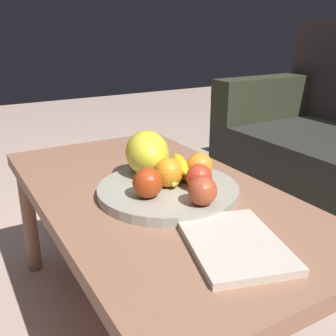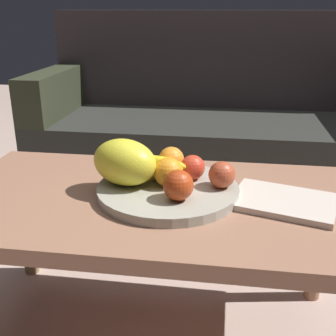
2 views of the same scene
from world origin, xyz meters
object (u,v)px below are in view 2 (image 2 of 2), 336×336
(couch, at_px, (208,133))
(apple_front, at_px, (222,175))
(orange_left, at_px, (171,160))
(fruit_bowl, at_px, (168,190))
(melon_large_front, at_px, (125,162))
(coffee_table, at_px, (151,214))
(banana_bunch, at_px, (163,170))
(apple_left, at_px, (178,185))
(orange_front, at_px, (168,172))
(apple_right, at_px, (193,167))
(magazine, at_px, (284,202))

(couch, xyz_separation_m, apple_front, (0.09, -1.11, 0.21))
(orange_left, bearing_deg, fruit_bowl, -86.72)
(couch, relative_size, fruit_bowl, 4.60)
(melon_large_front, bearing_deg, couch, 81.90)
(melon_large_front, height_order, apple_front, melon_large_front)
(coffee_table, relative_size, banana_bunch, 6.68)
(fruit_bowl, bearing_deg, apple_left, -65.12)
(apple_front, relative_size, apple_left, 0.93)
(orange_front, bearing_deg, apple_right, 44.67)
(coffee_table, bearing_deg, couch, 85.46)
(coffee_table, bearing_deg, apple_right, 35.58)
(melon_large_front, xyz_separation_m, apple_right, (0.17, 0.06, -0.03))
(coffee_table, distance_m, orange_left, 0.17)
(melon_large_front, distance_m, orange_left, 0.15)
(orange_left, relative_size, apple_left, 0.96)
(magazine, bearing_deg, banana_bunch, -175.09)
(orange_front, bearing_deg, apple_front, 5.03)
(apple_right, height_order, banana_bunch, apple_right)
(orange_left, relative_size, apple_right, 1.07)
(coffee_table, xyz_separation_m, apple_left, (0.08, -0.06, 0.11))
(apple_front, bearing_deg, apple_right, 150.74)
(fruit_bowl, relative_size, melon_large_front, 2.09)
(couch, bearing_deg, fruit_bowl, -92.37)
(melon_large_front, xyz_separation_m, banana_bunch, (0.09, 0.05, -0.03))
(fruit_bowl, distance_m, orange_front, 0.05)
(coffee_table, relative_size, orange_front, 14.04)
(apple_right, height_order, magazine, apple_right)
(fruit_bowl, distance_m, melon_large_front, 0.13)
(coffee_table, xyz_separation_m, melon_large_front, (-0.07, 0.01, 0.14))
(magazine, bearing_deg, apple_front, -174.25)
(couch, xyz_separation_m, orange_left, (-0.05, -1.02, 0.21))
(fruit_bowl, distance_m, apple_right, 0.09)
(coffee_table, relative_size, orange_left, 14.93)
(coffee_table, xyz_separation_m, apple_front, (0.18, 0.03, 0.11))
(banana_bunch, bearing_deg, fruit_bowl, -67.20)
(banana_bunch, bearing_deg, apple_left, -65.90)
(coffee_table, xyz_separation_m, orange_left, (0.04, 0.12, 0.11))
(couch, xyz_separation_m, banana_bunch, (-0.07, -1.07, 0.20))
(orange_left, bearing_deg, apple_left, -76.94)
(apple_right, relative_size, magazine, 0.27)
(couch, relative_size, orange_left, 23.58)
(orange_front, xyz_separation_m, banana_bunch, (-0.02, 0.05, -0.01))
(banana_bunch, bearing_deg, coffee_table, -110.47)
(coffee_table, height_order, apple_right, apple_right)
(apple_left, bearing_deg, fruit_bowl, 114.88)
(apple_left, relative_size, banana_bunch, 0.46)
(couch, distance_m, apple_front, 1.13)
(melon_large_front, distance_m, apple_right, 0.18)
(fruit_bowl, relative_size, apple_right, 5.51)
(apple_front, bearing_deg, banana_bunch, 167.41)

